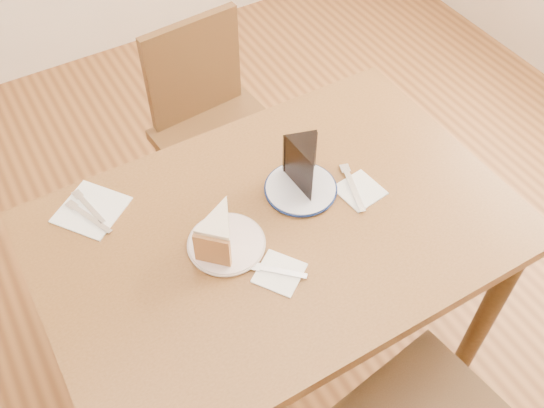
{
  "coord_description": "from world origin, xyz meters",
  "views": [
    {
      "loc": [
        -0.49,
        -0.81,
        1.96
      ],
      "look_at": [
        -0.0,
        0.03,
        0.8
      ],
      "focal_mm": 40.0,
      "sensor_mm": 36.0,
      "label": 1
    }
  ],
  "objects": [
    {
      "name": "ground",
      "position": [
        0.0,
        0.0,
        0.0
      ],
      "size": [
        4.0,
        4.0,
        0.0
      ],
      "primitive_type": "plane",
      "color": "#532F16",
      "rests_on": "ground"
    },
    {
      "name": "chair_far",
      "position": [
        0.14,
        0.66,
        0.47
      ],
      "size": [
        0.46,
        0.46,
        0.85
      ],
      "rotation": [
        0.0,
        0.0,
        3.23
      ],
      "color": "#3A2211",
      "rests_on": "ground"
    },
    {
      "name": "napkin_navy",
      "position": [
        0.25,
        -0.01,
        0.75
      ],
      "size": [
        0.12,
        0.12,
        0.0
      ],
      "primitive_type": "cube",
      "rotation": [
        0.0,
        0.0,
        0.12
      ],
      "color": "white",
      "rests_on": "table"
    },
    {
      "name": "fork_cream",
      "position": [
        -0.07,
        -0.12,
        0.76
      ],
      "size": [
        0.11,
        0.11,
        0.0
      ],
      "primitive_type": "cube",
      "rotation": [
        0.0,
        0.0,
        0.81
      ],
      "color": "silver",
      "rests_on": "napkin_cream"
    },
    {
      "name": "plate_navy",
      "position": [
        0.11,
        0.07,
        0.76
      ],
      "size": [
        0.19,
        0.19,
        0.01
      ],
      "primitive_type": "cylinder",
      "color": "silver",
      "rests_on": "table"
    },
    {
      "name": "chocolate_cake",
      "position": [
        0.13,
        0.07,
        0.82
      ],
      "size": [
        0.12,
        0.14,
        0.12
      ],
      "primitive_type": null,
      "rotation": [
        0.0,
        0.0,
        2.84
      ],
      "color": "black",
      "rests_on": "plate_navy"
    },
    {
      "name": "fork_spare",
      "position": [
        -0.4,
        0.3,
        0.76
      ],
      "size": [
        0.04,
        0.14,
        0.0
      ],
      "primitive_type": "cube",
      "rotation": [
        0.0,
        0.0,
        0.2
      ],
      "color": "silver",
      "rests_on": "napkin_spare"
    },
    {
      "name": "napkin_spare",
      "position": [
        -0.39,
        0.29,
        0.75
      ],
      "size": [
        0.22,
        0.22,
        0.0
      ],
      "primitive_type": "cube",
      "rotation": [
        0.0,
        0.0,
        0.63
      ],
      "color": "white",
      "rests_on": "table"
    },
    {
      "name": "table",
      "position": [
        0.0,
        0.0,
        0.65
      ],
      "size": [
        1.2,
        0.8,
        0.75
      ],
      "color": "#4C2D14",
      "rests_on": "ground"
    },
    {
      "name": "knife_navy",
      "position": [
        0.23,
        0.0,
        0.76
      ],
      "size": [
        0.07,
        0.17,
        0.0
      ],
      "primitive_type": "cube",
      "rotation": [
        0.0,
        0.0,
        -0.31
      ],
      "color": "silver",
      "rests_on": "napkin_navy"
    },
    {
      "name": "knife_spare",
      "position": [
        -0.41,
        0.26,
        0.76
      ],
      "size": [
        0.07,
        0.15,
        0.0
      ],
      "primitive_type": "cube",
      "rotation": [
        0.0,
        0.0,
        0.39
      ],
      "color": "silver",
      "rests_on": "napkin_spare"
    },
    {
      "name": "plate_cream",
      "position": [
        -0.14,
        0.01,
        0.76
      ],
      "size": [
        0.18,
        0.18,
        0.01
      ],
      "primitive_type": "cylinder",
      "color": "white",
      "rests_on": "table"
    },
    {
      "name": "carrot_cake",
      "position": [
        -0.15,
        0.02,
        0.81
      ],
      "size": [
        0.14,
        0.14,
        0.09
      ],
      "primitive_type": null,
      "rotation": [
        0.0,
        0.0,
        -0.78
      ],
      "color": "#F8ECCD",
      "rests_on": "plate_cream"
    },
    {
      "name": "napkin_cream",
      "position": [
        -0.07,
        -0.13,
        0.75
      ],
      "size": [
        0.14,
        0.14,
        0.0
      ],
      "primitive_type": "cube",
      "rotation": [
        0.0,
        0.0,
        0.6
      ],
      "color": "white",
      "rests_on": "table"
    }
  ]
}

